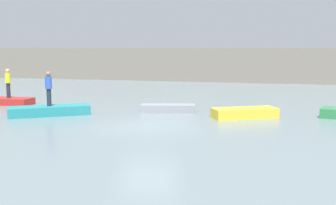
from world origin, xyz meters
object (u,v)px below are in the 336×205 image
rowboat_teal (49,111)px  rowboat_grey (168,108)px  person_blue_shirt (49,87)px  rowboat_yellow (245,113)px  rowboat_red (9,101)px  person_hiviz_shirt (8,81)px

rowboat_teal → rowboat_grey: size_ratio=1.39×
person_blue_shirt → rowboat_teal: bearing=-90.0°
rowboat_teal → person_blue_shirt: person_blue_shirt is taller
rowboat_yellow → rowboat_grey: bearing=140.1°
rowboat_yellow → rowboat_red: bearing=146.4°
rowboat_red → rowboat_grey: (9.79, -0.42, -0.00)m
person_hiviz_shirt → rowboat_yellow: bearing=-5.1°
rowboat_grey → person_hiviz_shirt: size_ratio=1.64×
rowboat_grey → rowboat_yellow: (4.03, -0.82, 0.04)m
rowboat_grey → rowboat_teal: bearing=-168.4°
rowboat_teal → person_blue_shirt: size_ratio=2.27×
rowboat_yellow → person_blue_shirt: size_ratio=1.80×
rowboat_grey → rowboat_yellow: bearing=-24.9°
rowboat_grey → rowboat_yellow: rowboat_yellow is taller
rowboat_teal → rowboat_yellow: (9.42, 1.71, 0.01)m
rowboat_red → rowboat_yellow: (13.82, -1.24, 0.04)m
person_hiviz_shirt → person_blue_shirt: bearing=-33.8°
rowboat_teal → person_blue_shirt: (0.00, 0.00, 1.19)m
rowboat_yellow → person_hiviz_shirt: 13.92m
rowboat_red → person_hiviz_shirt: bearing=90.0°
person_blue_shirt → rowboat_red: bearing=146.2°
rowboat_grey → person_blue_shirt: size_ratio=1.64×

